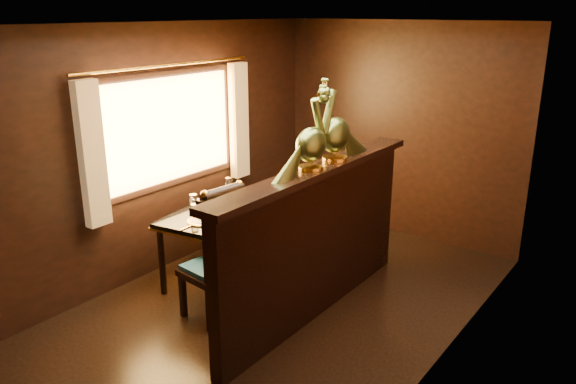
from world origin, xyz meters
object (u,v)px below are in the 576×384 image
(dining_table, at_px, (220,217))
(peacock_right, at_px, (335,119))
(chair_right, at_px, (331,204))
(peacock_left, at_px, (311,129))
(chair_left, at_px, (219,251))

(dining_table, xyz_separation_m, peacock_right, (1.16, 0.25, 1.07))
(chair_right, height_order, peacock_right, peacock_right)
(dining_table, bearing_deg, peacock_right, 3.00)
(chair_right, bearing_deg, peacock_left, -87.69)
(chair_left, height_order, peacock_left, peacock_left)
(peacock_left, distance_m, peacock_right, 0.36)
(dining_table, relative_size, chair_left, 1.06)
(chair_left, height_order, peacock_right, peacock_right)
(chair_right, distance_m, peacock_left, 1.44)
(dining_table, xyz_separation_m, peacock_left, (1.16, -0.12, 1.04))
(chair_left, height_order, chair_right, chair_right)
(chair_left, distance_m, chair_right, 1.47)
(chair_left, relative_size, chair_right, 0.93)
(peacock_right, bearing_deg, dining_table, -168.01)
(peacock_left, bearing_deg, chair_right, 112.61)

